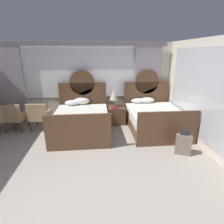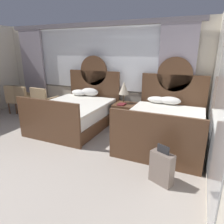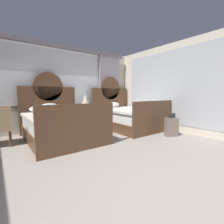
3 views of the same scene
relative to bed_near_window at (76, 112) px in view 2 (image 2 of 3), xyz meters
name	(u,v)px [view 2 (image 2 of 3)]	position (x,y,z in m)	size (l,w,h in m)	color
wall_back_window	(95,68)	(-0.04, 1.16, 1.05)	(6.38, 0.22, 2.70)	beige
wall_right_mirror	(222,97)	(3.19, -1.25, 0.97)	(0.08, 4.89, 2.70)	beige
bed_near_window	(76,112)	(0.00, 0.00, 0.00)	(1.62, 2.13, 1.79)	brown
bed_near_mirror	(164,125)	(2.28, 0.00, 0.00)	(1.62, 2.13, 1.79)	brown
nightstand_between_beds	(125,114)	(1.14, 0.61, -0.09)	(0.59, 0.61, 0.58)	brown
table_lamp_on_nightstand	(124,88)	(1.06, 0.68, 0.60)	(0.27, 0.27, 0.58)	brown
book_on_nightstand	(122,104)	(1.08, 0.49, 0.22)	(0.18, 0.26, 0.03)	maroon
armchair_by_window_left	(44,101)	(-1.32, 0.26, 0.12)	(0.64, 0.64, 0.90)	tan
armchair_by_window_centre	(25,98)	(-2.08, 0.26, 0.12)	(0.64, 0.64, 0.90)	tan
armchair_by_window_right	(18,97)	(-2.36, 0.26, 0.12)	(0.75, 0.75, 0.90)	tan
suitcase_on_floor	(162,168)	(2.52, -1.52, -0.12)	(0.39, 0.28, 0.63)	#75665B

